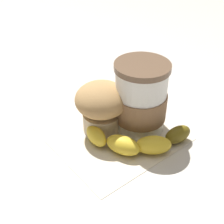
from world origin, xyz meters
The scene contains 5 objects.
ground_plane centered at (0.00, 0.00, 0.00)m, with size 3.00×3.00×0.00m, color beige.
paper_napkin centered at (0.00, 0.00, 0.00)m, with size 0.21×0.21×0.00m, color beige.
coffee_cup centered at (-0.05, 0.03, 0.06)m, with size 0.10×0.10×0.13m.
muffin centered at (0.00, -0.02, 0.05)m, with size 0.09×0.09×0.09m.
banana centered at (0.01, 0.06, 0.02)m, with size 0.14×0.16×0.03m.
Camera 1 is at (0.35, 0.26, 0.36)m, focal length 50.00 mm.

